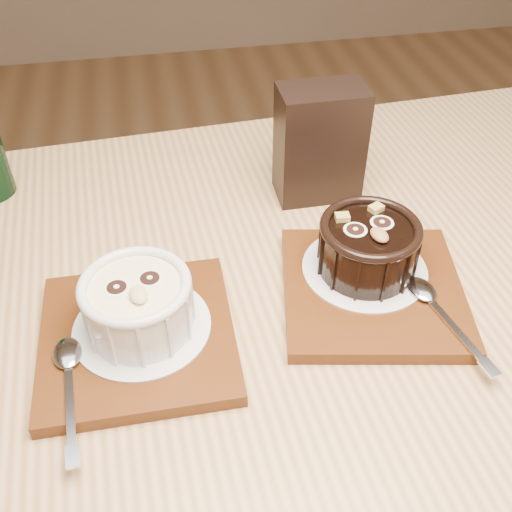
{
  "coord_description": "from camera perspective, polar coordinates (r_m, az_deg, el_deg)",
  "views": [
    {
      "loc": [
        -0.31,
        -0.37,
        1.19
      ],
      "look_at": [
        -0.23,
        0.05,
        0.81
      ],
      "focal_mm": 42.0,
      "sensor_mm": 36.0,
      "label": 1
    }
  ],
  "objects": [
    {
      "name": "doily_left",
      "position": [
        0.58,
        -10.79,
        -6.59
      ],
      "size": [
        0.13,
        0.13,
        0.0
      ],
      "primitive_type": "cylinder",
      "color": "silver",
      "rests_on": "tray_left"
    },
    {
      "name": "doily_right",
      "position": [
        0.64,
        10.29,
        -1.17
      ],
      "size": [
        0.13,
        0.13,
        0.0
      ],
      "primitive_type": "cylinder",
      "color": "silver",
      "rests_on": "tray_right"
    },
    {
      "name": "spoon_left",
      "position": [
        0.55,
        -17.41,
        -11.54
      ],
      "size": [
        0.04,
        0.14,
        0.01
      ],
      "primitive_type": null,
      "rotation": [
        0.0,
        0.0,
        0.08
      ],
      "color": "silver",
      "rests_on": "tray_left"
    },
    {
      "name": "table",
      "position": [
        0.66,
        0.41,
        -12.0
      ],
      "size": [
        1.25,
        0.87,
        0.75
      ],
      "rotation": [
        0.0,
        0.0,
        0.06
      ],
      "color": "#9A7043",
      "rests_on": "ground"
    },
    {
      "name": "condiment_stand",
      "position": [
        0.72,
        6.07,
        10.59
      ],
      "size": [
        0.1,
        0.06,
        0.14
      ],
      "primitive_type": "cube",
      "rotation": [
        0.0,
        0.0,
        0.0
      ],
      "color": "black",
      "rests_on": "table"
    },
    {
      "name": "tray_left",
      "position": [
        0.58,
        -11.17,
        -7.6
      ],
      "size": [
        0.18,
        0.18,
        0.01
      ],
      "primitive_type": "cube",
      "rotation": [
        0.0,
        0.0,
        -0.01
      ],
      "color": "#53280D",
      "rests_on": "table"
    },
    {
      "name": "tray_right",
      "position": [
        0.63,
        11.02,
        -3.22
      ],
      "size": [
        0.21,
        0.21,
        0.01
      ],
      "primitive_type": "cube",
      "rotation": [
        0.0,
        0.0,
        -0.19
      ],
      "color": "#53280D",
      "rests_on": "table"
    },
    {
      "name": "ramekin_dark",
      "position": [
        0.61,
        10.65,
        1.06
      ],
      "size": [
        0.1,
        0.1,
        0.06
      ],
      "rotation": [
        0.0,
        0.0,
        0.19
      ],
      "color": "black",
      "rests_on": "doily_right"
    },
    {
      "name": "ramekin_white",
      "position": [
        0.56,
        -11.21,
        -4.36
      ],
      "size": [
        0.1,
        0.1,
        0.06
      ],
      "rotation": [
        0.0,
        0.0,
        0.21
      ],
      "color": "silver",
      "rests_on": "doily_left"
    },
    {
      "name": "spoon_right",
      "position": [
        0.6,
        17.33,
        -5.19
      ],
      "size": [
        0.05,
        0.14,
        0.01
      ],
      "primitive_type": null,
      "rotation": [
        0.0,
        0.0,
        0.2
      ],
      "color": "silver",
      "rests_on": "tray_right"
    }
  ]
}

